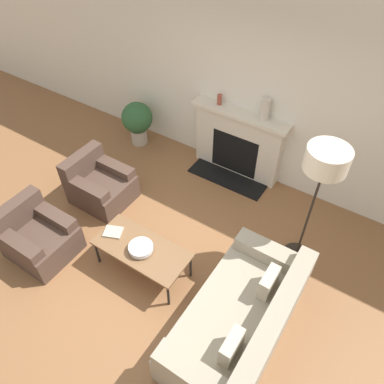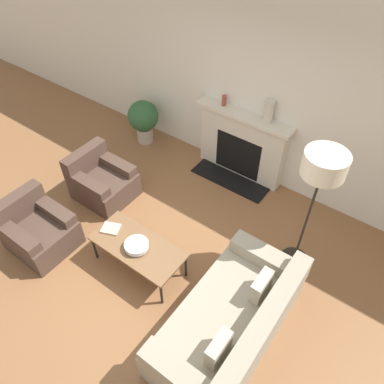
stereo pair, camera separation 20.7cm
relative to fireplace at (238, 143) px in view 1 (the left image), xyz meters
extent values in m
plane|color=brown|center=(0.15, -2.31, -0.54)|extent=(18.00, 18.00, 0.00)
cube|color=silver|center=(0.15, 0.14, 0.91)|extent=(18.00, 0.06, 2.90)
cube|color=beige|center=(0.00, 0.01, -0.01)|extent=(1.41, 0.20, 1.06)
cube|color=black|center=(0.00, -0.07, -0.16)|extent=(0.77, 0.04, 0.69)
cube|color=black|center=(0.00, -0.27, -0.53)|extent=(1.26, 0.40, 0.02)
cube|color=beige|center=(0.00, -0.02, 0.54)|extent=(1.53, 0.28, 0.05)
cube|color=#9E937F|center=(1.31, -2.44, -0.32)|extent=(0.94, 1.84, 0.44)
cube|color=#9E937F|center=(1.69, -2.44, 0.07)|extent=(0.20, 1.84, 0.34)
cube|color=#9E937F|center=(1.31, -1.63, -0.01)|extent=(0.87, 0.22, 0.18)
cube|color=#9E937F|center=(1.31, -3.25, -0.01)|extent=(0.87, 0.22, 0.18)
cube|color=#C0B49C|center=(1.45, -2.02, 0.04)|extent=(0.12, 0.32, 0.28)
cube|color=#C0B49C|center=(1.45, -2.85, 0.04)|extent=(0.12, 0.32, 0.28)
cube|color=#4C382D|center=(-1.34, -2.84, -0.35)|extent=(0.81, 0.73, 0.38)
cube|color=#4C382D|center=(-1.67, -2.84, 0.02)|extent=(0.18, 0.73, 0.34)
cube|color=#4C382D|center=(-1.34, -3.12, -0.09)|extent=(0.73, 0.18, 0.13)
cube|color=#4C382D|center=(-1.34, -2.56, -0.09)|extent=(0.73, 0.18, 0.13)
cube|color=#4C382D|center=(-1.34, -1.68, -0.35)|extent=(0.81, 0.73, 0.38)
cube|color=#4C382D|center=(-1.67, -1.68, 0.02)|extent=(0.18, 0.73, 0.34)
cube|color=#4C382D|center=(-1.34, -1.95, -0.09)|extent=(0.73, 0.18, 0.13)
cube|color=#4C382D|center=(-1.34, -1.40, -0.09)|extent=(0.73, 0.18, 0.13)
cube|color=brown|center=(-0.06, -2.33, -0.12)|extent=(1.19, 0.55, 0.03)
cylinder|color=black|center=(-0.61, -2.57, -0.34)|extent=(0.03, 0.03, 0.40)
cylinder|color=black|center=(0.50, -2.57, -0.34)|extent=(0.03, 0.03, 0.40)
cylinder|color=black|center=(-0.61, -2.10, -0.34)|extent=(0.03, 0.03, 0.40)
cylinder|color=black|center=(0.50, -2.10, -0.34)|extent=(0.03, 0.03, 0.40)
cylinder|color=silver|center=(-0.04, -2.37, -0.09)|extent=(0.10, 0.10, 0.02)
cylinder|color=silver|center=(-0.04, -2.37, -0.05)|extent=(0.30, 0.30, 0.06)
cube|color=#B2A893|center=(-0.50, -2.34, -0.09)|extent=(0.28, 0.26, 0.02)
cylinder|color=black|center=(1.50, -1.07, -0.52)|extent=(0.35, 0.35, 0.03)
cylinder|color=black|center=(1.50, -1.07, 0.25)|extent=(0.03, 0.03, 1.52)
cylinder|color=beige|center=(1.50, -1.07, 1.11)|extent=(0.46, 0.46, 0.26)
cylinder|color=brown|center=(-0.37, 0.01, 0.65)|extent=(0.07, 0.07, 0.16)
cylinder|color=beige|center=(0.35, 0.01, 0.73)|extent=(0.14, 0.14, 0.32)
cylinder|color=#B2A899|center=(-1.78, -0.27, -0.40)|extent=(0.28, 0.28, 0.28)
sphere|color=#2D5B33|center=(-1.78, -0.27, -0.02)|extent=(0.53, 0.53, 0.53)
camera|label=1|loc=(1.94, -4.29, 3.56)|focal=35.00mm
camera|label=2|loc=(2.11, -4.17, 3.56)|focal=35.00mm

